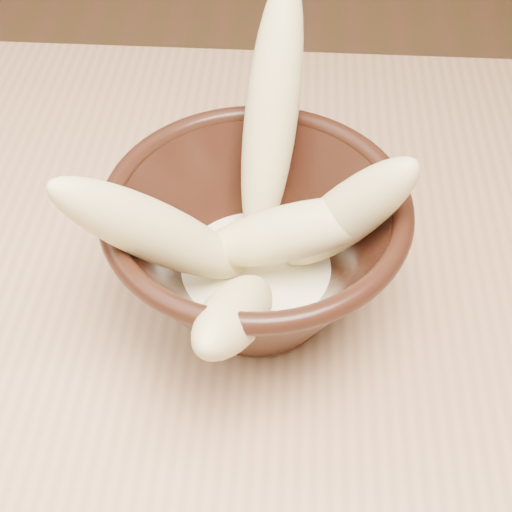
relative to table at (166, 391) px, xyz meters
The scene contains 8 objects.
table is the anchor object (origin of this frame).
bowl 0.17m from the table, 26.61° to the left, with size 0.21×0.21×0.12m.
milk_puddle 0.14m from the table, 26.61° to the left, with size 0.12×0.12×0.02m, color #FBF6CA.
banana_upright 0.25m from the table, 55.27° to the left, with size 0.04×0.04×0.20m, color #DFD384.
banana_left 0.19m from the table, 20.57° to the left, with size 0.04×0.04×0.18m, color #DFD384.
banana_right 0.23m from the table, 14.99° to the left, with size 0.04×0.04×0.14m, color #DFD384.
banana_across 0.20m from the table, 17.62° to the left, with size 0.04×0.04×0.14m, color #DFD384.
banana_front 0.18m from the table, 29.40° to the right, with size 0.04×0.04×0.14m, color #DFD384.
Camera 1 is at (0.10, -0.31, 1.20)m, focal length 50.00 mm.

